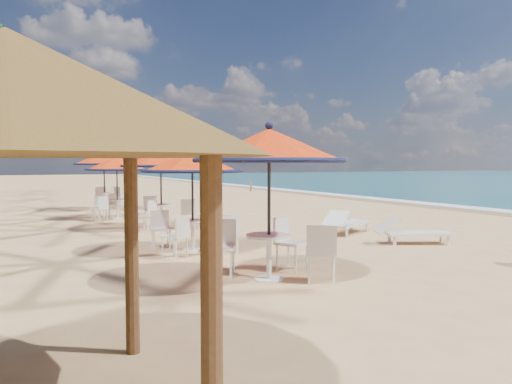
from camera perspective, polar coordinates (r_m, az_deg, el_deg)
ground at (r=11.85m, az=22.35°, el=-6.58°), size 160.00×160.00×0.00m
foam_strip at (r=25.37m, az=19.07°, el=-1.33°), size 1.20×140.00×0.04m
wetsand_band at (r=24.74m, az=17.62°, el=-1.41°), size 1.40×140.00×0.02m
station_0 at (r=8.44m, az=1.67°, el=3.14°), size 2.57×2.57×2.68m
station_1 at (r=11.28m, az=-7.39°, el=2.08°), size 2.29×2.29×2.39m
station_2 at (r=15.38m, az=-10.79°, el=2.70°), size 2.40×2.51×2.51m
station_3 at (r=18.50m, az=-15.84°, el=2.30°), size 2.22×2.22×2.31m
station_4 at (r=22.02m, az=-16.86°, el=2.90°), size 2.45×2.45×2.56m
lounger_mid at (r=12.85m, az=17.27°, el=-4.32°), size 1.92×1.32×0.66m
lounger_far at (r=14.19m, az=10.26°, el=-3.44°), size 2.00×1.44×0.70m
palapa at (r=4.07m, az=-26.57°, el=9.95°), size 3.88×3.88×2.96m
person at (r=34.11m, az=-0.59°, el=0.70°), size 0.24×0.32×0.82m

